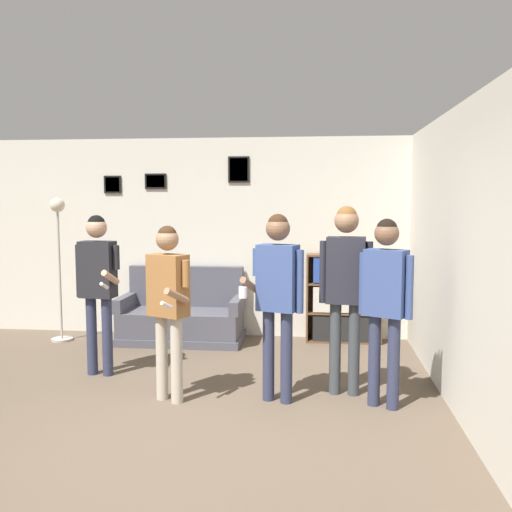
{
  "coord_description": "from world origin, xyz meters",
  "views": [
    {
      "loc": [
        1.27,
        -3.92,
        1.88
      ],
      "look_at": [
        0.62,
        1.87,
        1.3
      ],
      "focal_mm": 40.0,
      "sensor_mm": 36.0,
      "label": 1
    }
  ],
  "objects_px": {
    "drinking_cup": "(350,251)",
    "person_spectator_far_right": "(385,292)",
    "person_player_foreground_center": "(168,295)",
    "person_watcher_holding_cup": "(277,287)",
    "person_spectator_near_bookshelf": "(346,278)",
    "floor_lamp": "(59,244)",
    "bookshelf": "(344,298)",
    "person_player_foreground_left": "(98,277)",
    "couch": "(182,318)"
  },
  "relations": [
    {
      "from": "drinking_cup",
      "to": "person_spectator_far_right",
      "type": "bearing_deg",
      "value": -85.3
    },
    {
      "from": "person_player_foreground_center",
      "to": "drinking_cup",
      "type": "relative_size",
      "value": 16.62
    },
    {
      "from": "person_watcher_holding_cup",
      "to": "drinking_cup",
      "type": "xyz_separation_m",
      "value": [
        0.77,
        2.33,
        0.13
      ]
    },
    {
      "from": "person_spectator_near_bookshelf",
      "to": "floor_lamp",
      "type": "bearing_deg",
      "value": 155.02
    },
    {
      "from": "bookshelf",
      "to": "person_spectator_near_bookshelf",
      "type": "relative_size",
      "value": 0.64
    },
    {
      "from": "floor_lamp",
      "to": "person_player_foreground_center",
      "type": "distance_m",
      "value": 2.9
    },
    {
      "from": "floor_lamp",
      "to": "person_player_foreground_center",
      "type": "height_order",
      "value": "floor_lamp"
    },
    {
      "from": "person_watcher_holding_cup",
      "to": "person_player_foreground_left",
      "type": "bearing_deg",
      "value": 162.99
    },
    {
      "from": "floor_lamp",
      "to": "person_watcher_holding_cup",
      "type": "xyz_separation_m",
      "value": [
        3.02,
        -1.97,
        -0.2
      ]
    },
    {
      "from": "couch",
      "to": "drinking_cup",
      "type": "distance_m",
      "value": 2.38
    },
    {
      "from": "bookshelf",
      "to": "person_watcher_holding_cup",
      "type": "xyz_separation_m",
      "value": [
        -0.7,
        -2.33,
        0.51
      ]
    },
    {
      "from": "couch",
      "to": "drinking_cup",
      "type": "relative_size",
      "value": 16.46
    },
    {
      "from": "person_spectator_near_bookshelf",
      "to": "person_player_foreground_left",
      "type": "bearing_deg",
      "value": 172.77
    },
    {
      "from": "person_watcher_holding_cup",
      "to": "person_spectator_near_bookshelf",
      "type": "relative_size",
      "value": 0.96
    },
    {
      "from": "person_player_foreground_center",
      "to": "person_watcher_holding_cup",
      "type": "xyz_separation_m",
      "value": [
        1.0,
        0.09,
        0.08
      ]
    },
    {
      "from": "couch",
      "to": "bookshelf",
      "type": "relative_size",
      "value": 1.4
    },
    {
      "from": "person_watcher_holding_cup",
      "to": "person_spectator_near_bookshelf",
      "type": "xyz_separation_m",
      "value": [
        0.63,
        0.27,
        0.05
      ]
    },
    {
      "from": "person_player_foreground_center",
      "to": "person_spectator_far_right",
      "type": "bearing_deg",
      "value": 1.58
    },
    {
      "from": "bookshelf",
      "to": "person_player_foreground_left",
      "type": "bearing_deg",
      "value": -146.75
    },
    {
      "from": "floor_lamp",
      "to": "person_player_foreground_center",
      "type": "relative_size",
      "value": 1.16
    },
    {
      "from": "person_player_foreground_left",
      "to": "drinking_cup",
      "type": "distance_m",
      "value": 3.23
    },
    {
      "from": "couch",
      "to": "floor_lamp",
      "type": "height_order",
      "value": "floor_lamp"
    },
    {
      "from": "bookshelf",
      "to": "floor_lamp",
      "type": "relative_size",
      "value": 0.61
    },
    {
      "from": "person_spectator_near_bookshelf",
      "to": "drinking_cup",
      "type": "distance_m",
      "value": 2.07
    },
    {
      "from": "couch",
      "to": "person_spectator_near_bookshelf",
      "type": "bearing_deg",
      "value": -42.41
    },
    {
      "from": "couch",
      "to": "person_player_foreground_left",
      "type": "xyz_separation_m",
      "value": [
        -0.52,
        -1.55,
        0.75
      ]
    },
    {
      "from": "person_watcher_holding_cup",
      "to": "person_spectator_near_bookshelf",
      "type": "height_order",
      "value": "person_spectator_near_bookshelf"
    },
    {
      "from": "bookshelf",
      "to": "person_player_foreground_center",
      "type": "distance_m",
      "value": 3.0
    },
    {
      "from": "person_spectator_far_right",
      "to": "drinking_cup",
      "type": "height_order",
      "value": "person_spectator_far_right"
    },
    {
      "from": "floor_lamp",
      "to": "person_spectator_far_right",
      "type": "xyz_separation_m",
      "value": [
        3.99,
        -2.01,
        -0.23
      ]
    },
    {
      "from": "bookshelf",
      "to": "person_player_foreground_left",
      "type": "distance_m",
      "value": 3.21
    },
    {
      "from": "person_player_foreground_left",
      "to": "person_player_foreground_center",
      "type": "bearing_deg",
      "value": -36.05
    },
    {
      "from": "person_player_foreground_center",
      "to": "drinking_cup",
      "type": "distance_m",
      "value": 3.01
    },
    {
      "from": "floor_lamp",
      "to": "drinking_cup",
      "type": "xyz_separation_m",
      "value": [
        3.79,
        0.36,
        -0.08
      ]
    },
    {
      "from": "person_player_foreground_left",
      "to": "person_watcher_holding_cup",
      "type": "xyz_separation_m",
      "value": [
        1.95,
        -0.6,
        0.03
      ]
    },
    {
      "from": "person_spectator_near_bookshelf",
      "to": "person_spectator_far_right",
      "type": "distance_m",
      "value": 0.46
    },
    {
      "from": "couch",
      "to": "person_spectator_near_bookshelf",
      "type": "height_order",
      "value": "person_spectator_near_bookshelf"
    },
    {
      "from": "bookshelf",
      "to": "drinking_cup",
      "type": "relative_size",
      "value": 11.75
    },
    {
      "from": "floor_lamp",
      "to": "person_player_foreground_center",
      "type": "xyz_separation_m",
      "value": [
        2.02,
        -2.06,
        -0.28
      ]
    },
    {
      "from": "person_player_foreground_center",
      "to": "person_watcher_holding_cup",
      "type": "bearing_deg",
      "value": 5.24
    },
    {
      "from": "bookshelf",
      "to": "person_spectator_near_bookshelf",
      "type": "distance_m",
      "value": 2.14
    },
    {
      "from": "person_player_foreground_center",
      "to": "drinking_cup",
      "type": "height_order",
      "value": "person_player_foreground_center"
    },
    {
      "from": "couch",
      "to": "person_spectator_near_bookshelf",
      "type": "xyz_separation_m",
      "value": [
        2.05,
        -1.88,
        0.82
      ]
    },
    {
      "from": "person_spectator_far_right",
      "to": "couch",
      "type": "bearing_deg",
      "value": 137.62
    },
    {
      "from": "person_watcher_holding_cup",
      "to": "person_spectator_far_right",
      "type": "xyz_separation_m",
      "value": [
        0.97,
        -0.04,
        -0.03
      ]
    },
    {
      "from": "person_player_foreground_center",
      "to": "person_watcher_holding_cup",
      "type": "height_order",
      "value": "person_watcher_holding_cup"
    },
    {
      "from": "couch",
      "to": "person_player_foreground_center",
      "type": "bearing_deg",
      "value": -79.32
    },
    {
      "from": "person_watcher_holding_cup",
      "to": "couch",
      "type": "bearing_deg",
      "value": 123.59
    },
    {
      "from": "couch",
      "to": "person_watcher_holding_cup",
      "type": "distance_m",
      "value": 2.69
    },
    {
      "from": "person_player_foreground_center",
      "to": "drinking_cup",
      "type": "xyz_separation_m",
      "value": [
        1.77,
        2.43,
        0.21
      ]
    }
  ]
}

